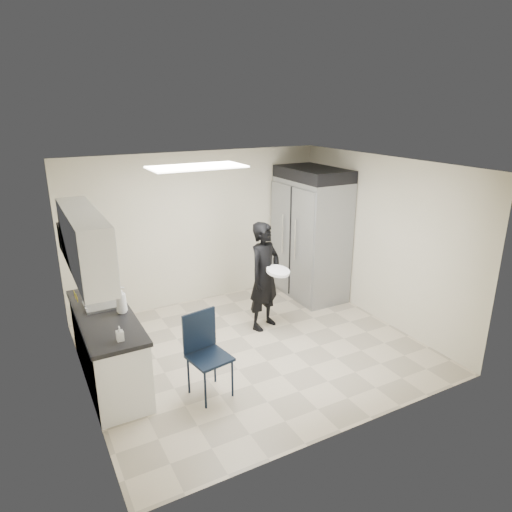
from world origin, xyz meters
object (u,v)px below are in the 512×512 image
lower_counter (108,348)px  folding_chair (210,358)px  commercial_fridge (311,239)px  man_tuxedo (265,276)px

lower_counter → folding_chair: 1.34m
lower_counter → commercial_fridge: bearing=15.9°
lower_counter → man_tuxedo: size_ratio=1.13×
commercial_fridge → folding_chair: commercial_fridge is taller
commercial_fridge → folding_chair: bearing=-144.6°
folding_chair → man_tuxedo: 1.93m
commercial_fridge → man_tuxedo: size_ratio=1.25×
lower_counter → man_tuxedo: man_tuxedo is taller
lower_counter → folding_chair: (0.98, -0.91, 0.07)m
lower_counter → man_tuxedo: (2.42, 0.33, 0.41)m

